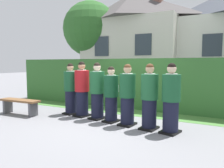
# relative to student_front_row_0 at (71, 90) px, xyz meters

# --- Properties ---
(ground_plane) EXTENTS (60.00, 60.00, 0.00)m
(ground_plane) POSITION_rel_student_front_row_0_xyz_m (1.61, -0.25, -0.77)
(ground_plane) COLOR slate
(student_front_row_0) EXTENTS (0.43, 0.51, 1.61)m
(student_front_row_0) POSITION_rel_student_front_row_0_xyz_m (0.00, 0.00, 0.00)
(student_front_row_0) COLOR black
(student_front_row_0) RESTS_ON ground
(student_in_red_blazer) EXTENTS (0.46, 0.54, 1.67)m
(student_in_red_blazer) POSITION_rel_student_front_row_0_xyz_m (0.51, -0.10, 0.03)
(student_in_red_blazer) COLOR black
(student_in_red_blazer) RESTS_ON ground
(student_front_row_2) EXTENTS (0.46, 0.53, 1.64)m
(student_front_row_2) POSITION_rel_student_front_row_0_xyz_m (1.08, -0.15, 0.01)
(student_front_row_2) COLOR black
(student_front_row_2) RESTS_ON ground
(student_front_row_3) EXTENTS (0.42, 0.52, 1.53)m
(student_front_row_3) POSITION_rel_student_front_row_0_xyz_m (1.59, -0.26, -0.04)
(student_front_row_3) COLOR black
(student_front_row_3) RESTS_ON ground
(student_front_row_4) EXTENTS (0.42, 0.52, 1.60)m
(student_front_row_4) POSITION_rel_student_front_row_0_xyz_m (2.12, -0.36, -0.01)
(student_front_row_4) COLOR black
(student_front_row_4) RESTS_ON ground
(student_front_row_5) EXTENTS (0.43, 0.51, 1.61)m
(student_front_row_5) POSITION_rel_student_front_row_0_xyz_m (2.73, -0.42, -0.00)
(student_front_row_5) COLOR black
(student_front_row_5) RESTS_ON ground
(student_front_row_6) EXTENTS (0.47, 0.55, 1.62)m
(student_front_row_6) POSITION_rel_student_front_row_0_xyz_m (3.27, -0.49, 0.00)
(student_front_row_6) COLOR black
(student_front_row_6) RESTS_ON ground
(hedge) EXTENTS (10.65, 0.70, 1.78)m
(hedge) POSITION_rel_student_front_row_0_xyz_m (1.61, 1.86, 0.12)
(hedge) COLOR #33662D
(hedge) RESTS_ON ground
(school_building_main) EXTENTS (5.86, 3.34, 5.82)m
(school_building_main) POSITION_rel_student_front_row_0_xyz_m (-0.77, 7.00, 2.22)
(school_building_main) COLOR beige
(school_building_main) RESTS_ON ground
(oak_tree_left) EXTENTS (3.45, 3.45, 5.50)m
(oak_tree_left) POSITION_rel_student_front_row_0_xyz_m (-3.39, 6.38, 3.00)
(oak_tree_left) COLOR brown
(oak_tree_left) RESTS_ON ground
(wooden_bench) EXTENTS (1.41, 0.42, 0.48)m
(wooden_bench) POSITION_rel_student_front_row_0_xyz_m (-1.36, -0.83, -0.42)
(wooden_bench) COLOR brown
(wooden_bench) RESTS_ON ground
(lawn_strip) EXTENTS (10.65, 0.90, 0.01)m
(lawn_strip) POSITION_rel_student_front_row_0_xyz_m (1.61, 1.06, -0.76)
(lawn_strip) COLOR #477A38
(lawn_strip) RESTS_ON ground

